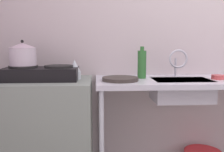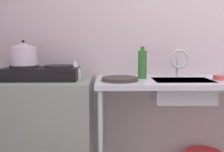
{
  "view_description": "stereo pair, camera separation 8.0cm",
  "coord_description": "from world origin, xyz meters",
  "px_view_note": "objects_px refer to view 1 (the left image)",
  "views": [
    {
      "loc": [
        -1.21,
        -0.9,
        1.17
      ],
      "look_at": [
        -1.09,
        1.14,
        0.9
      ],
      "focal_mm": 40.3,
      "sensor_mm": 36.0,
      "label": 1
    },
    {
      "loc": [
        -1.13,
        -0.9,
        1.17
      ],
      "look_at": [
        -1.09,
        1.14,
        0.9
      ],
      "focal_mm": 40.3,
      "sensor_mm": 36.0,
      "label": 2
    }
  ],
  "objects_px": {
    "percolator": "(75,70)",
    "bottle_by_sink": "(142,64)",
    "sink_basin": "(181,90)",
    "pot_on_left_burner": "(23,54)",
    "frying_pan": "(120,79)",
    "stove": "(41,73)",
    "faucet": "(178,60)",
    "small_bowl_on_drainboard": "(218,77)"
  },
  "relations": [
    {
      "from": "frying_pan",
      "to": "percolator",
      "type": "bearing_deg",
      "value": 161.89
    },
    {
      "from": "stove",
      "to": "small_bowl_on_drainboard",
      "type": "bearing_deg",
      "value": -1.11
    },
    {
      "from": "percolator",
      "to": "frying_pan",
      "type": "height_order",
      "value": "percolator"
    },
    {
      "from": "pot_on_left_burner",
      "to": "frying_pan",
      "type": "distance_m",
      "value": 0.8
    },
    {
      "from": "stove",
      "to": "percolator",
      "type": "xyz_separation_m",
      "value": [
        0.26,
        0.05,
        0.02
      ]
    },
    {
      "from": "sink_basin",
      "to": "bottle_by_sink",
      "type": "height_order",
      "value": "bottle_by_sink"
    },
    {
      "from": "pot_on_left_burner",
      "to": "bottle_by_sink",
      "type": "height_order",
      "value": "pot_on_left_burner"
    },
    {
      "from": "stove",
      "to": "sink_basin",
      "type": "height_order",
      "value": "stove"
    },
    {
      "from": "percolator",
      "to": "frying_pan",
      "type": "xyz_separation_m",
      "value": [
        0.37,
        -0.12,
        -0.06
      ]
    },
    {
      "from": "percolator",
      "to": "small_bowl_on_drainboard",
      "type": "distance_m",
      "value": 1.2
    },
    {
      "from": "faucet",
      "to": "frying_pan",
      "type": "distance_m",
      "value": 0.56
    },
    {
      "from": "pot_on_left_burner",
      "to": "bottle_by_sink",
      "type": "bearing_deg",
      "value": 3.85
    },
    {
      "from": "stove",
      "to": "frying_pan",
      "type": "distance_m",
      "value": 0.64
    },
    {
      "from": "stove",
      "to": "small_bowl_on_drainboard",
      "type": "height_order",
      "value": "stove"
    },
    {
      "from": "sink_basin",
      "to": "pot_on_left_burner",
      "type": "bearing_deg",
      "value": 178.61
    },
    {
      "from": "faucet",
      "to": "frying_pan",
      "type": "relative_size",
      "value": 0.85
    },
    {
      "from": "stove",
      "to": "frying_pan",
      "type": "xyz_separation_m",
      "value": [
        0.63,
        -0.07,
        -0.04
      ]
    },
    {
      "from": "percolator",
      "to": "frying_pan",
      "type": "bearing_deg",
      "value": -18.11
    },
    {
      "from": "percolator",
      "to": "bottle_by_sink",
      "type": "distance_m",
      "value": 0.57
    },
    {
      "from": "pot_on_left_burner",
      "to": "percolator",
      "type": "height_order",
      "value": "pot_on_left_burner"
    },
    {
      "from": "pot_on_left_burner",
      "to": "bottle_by_sink",
      "type": "distance_m",
      "value": 0.98
    },
    {
      "from": "sink_basin",
      "to": "frying_pan",
      "type": "xyz_separation_m",
      "value": [
        -0.51,
        -0.04,
        0.1
      ]
    },
    {
      "from": "percolator",
      "to": "small_bowl_on_drainboard",
      "type": "bearing_deg",
      "value": -3.83
    },
    {
      "from": "stove",
      "to": "sink_basin",
      "type": "xyz_separation_m",
      "value": [
        1.15,
        -0.03,
        -0.14
      ]
    },
    {
      "from": "frying_pan",
      "to": "small_bowl_on_drainboard",
      "type": "bearing_deg",
      "value": 2.89
    },
    {
      "from": "stove",
      "to": "faucet",
      "type": "distance_m",
      "value": 1.16
    },
    {
      "from": "percolator",
      "to": "small_bowl_on_drainboard",
      "type": "relative_size",
      "value": 1.45
    },
    {
      "from": "stove",
      "to": "bottle_by_sink",
      "type": "relative_size",
      "value": 2.18
    },
    {
      "from": "stove",
      "to": "pot_on_left_burner",
      "type": "xyz_separation_m",
      "value": [
        -0.14,
        0.0,
        0.15
      ]
    },
    {
      "from": "faucet",
      "to": "pot_on_left_burner",
      "type": "bearing_deg",
      "value": -175.99
    },
    {
      "from": "small_bowl_on_drainboard",
      "to": "bottle_by_sink",
      "type": "distance_m",
      "value": 0.64
    },
    {
      "from": "pot_on_left_burner",
      "to": "faucet",
      "type": "bearing_deg",
      "value": 4.01
    },
    {
      "from": "percolator",
      "to": "faucet",
      "type": "relative_size",
      "value": 0.65
    },
    {
      "from": "stove",
      "to": "faucet",
      "type": "bearing_deg",
      "value": 4.5
    },
    {
      "from": "bottle_by_sink",
      "to": "faucet",
      "type": "bearing_deg",
      "value": 4.5
    },
    {
      "from": "frying_pan",
      "to": "pot_on_left_burner",
      "type": "bearing_deg",
      "value": 174.86
    },
    {
      "from": "frying_pan",
      "to": "bottle_by_sink",
      "type": "xyz_separation_m",
      "value": [
        0.2,
        0.14,
        0.11
      ]
    },
    {
      "from": "pot_on_left_burner",
      "to": "small_bowl_on_drainboard",
      "type": "height_order",
      "value": "pot_on_left_burner"
    },
    {
      "from": "percolator",
      "to": "sink_basin",
      "type": "relative_size",
      "value": 0.34
    },
    {
      "from": "sink_basin",
      "to": "faucet",
      "type": "relative_size",
      "value": 1.91
    },
    {
      "from": "sink_basin",
      "to": "stove",
      "type": "bearing_deg",
      "value": 178.44
    },
    {
      "from": "frying_pan",
      "to": "bottle_by_sink",
      "type": "distance_m",
      "value": 0.26
    }
  ]
}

